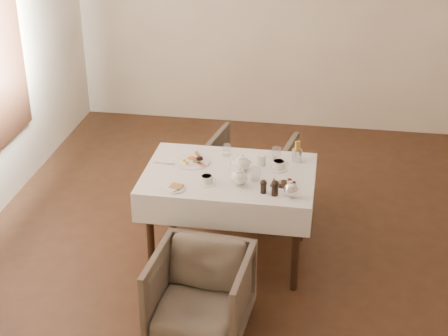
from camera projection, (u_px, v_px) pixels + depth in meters
name	position (u px, v px, depth m)	size (l,w,h in m)	color
table	(229.00, 186.00, 5.20)	(1.28, 0.88, 0.75)	black
armchair_near	(200.00, 293.00, 4.58)	(0.64, 0.65, 0.59)	brown
armchair_far	(250.00, 173.00, 6.06)	(0.70, 0.72, 0.66)	brown
breakfast_plate	(192.00, 161.00, 5.30)	(0.28, 0.28, 0.03)	white
side_plate	(174.00, 188.00, 4.91)	(0.18, 0.17, 0.02)	white
teapot_centre	(242.00, 162.00, 5.15)	(0.17, 0.13, 0.13)	white
teapot_front	(239.00, 176.00, 4.95)	(0.17, 0.13, 0.13)	white
creamer	(262.00, 160.00, 5.25)	(0.06, 0.06, 0.07)	white
teacup_near	(207.00, 180.00, 4.97)	(0.13, 0.13, 0.07)	white
teacup_far	(279.00, 166.00, 5.18)	(0.14, 0.14, 0.07)	white
glass_left	(227.00, 150.00, 5.39)	(0.07, 0.07, 0.09)	silver
glass_mid	(256.00, 174.00, 5.02)	(0.07, 0.07, 0.10)	silver
glass_right	(276.00, 154.00, 5.32)	(0.07, 0.07, 0.10)	silver
condiment_board	(283.00, 183.00, 4.97)	(0.18, 0.13, 0.04)	black
pepper_mill_left	(263.00, 186.00, 4.84)	(0.05, 0.05, 0.10)	black
pepper_mill_right	(275.00, 188.00, 4.81)	(0.06, 0.06, 0.12)	black
silver_pot	(291.00, 189.00, 4.79)	(0.12, 0.10, 0.13)	white
fries_cup	(297.00, 152.00, 5.29)	(0.08, 0.08, 0.17)	silver
cutlery_fork	(165.00, 163.00, 5.28)	(0.01, 0.18, 0.00)	silver
cutlery_knife	(166.00, 164.00, 5.27)	(0.02, 0.20, 0.00)	silver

